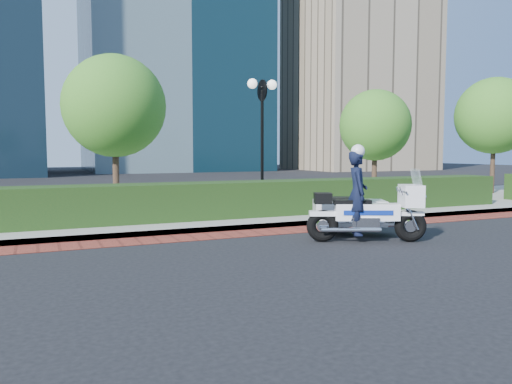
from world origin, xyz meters
name	(u,v)px	position (x,y,z in m)	size (l,w,h in m)	color
ground	(317,240)	(0.00, 0.00, 0.00)	(120.00, 120.00, 0.00)	black
brick_strip	(287,230)	(0.00, 1.50, 0.01)	(60.00, 1.00, 0.01)	maroon
sidewalk	(225,209)	(0.00, 6.00, 0.07)	(60.00, 8.00, 0.15)	gray
hedge_main	(254,198)	(0.00, 3.60, 0.65)	(18.00, 1.20, 1.00)	black
lamppost	(262,123)	(1.00, 5.20, 2.96)	(1.02, 0.70, 4.21)	black
tree_b	(114,106)	(-3.50, 6.50, 3.43)	(3.20, 3.20, 4.89)	#332319
tree_c	(375,125)	(6.50, 6.50, 3.05)	(2.80, 2.80, 4.30)	#332319
tree_d	(494,116)	(13.00, 6.50, 3.61)	(3.40, 3.40, 5.16)	#332319
tower_right	(359,45)	(28.00, 38.00, 14.00)	(14.00, 12.00, 28.00)	gray
police_motorcycle	(358,207)	(0.96, -0.24, 0.74)	(2.54, 2.41, 2.17)	black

